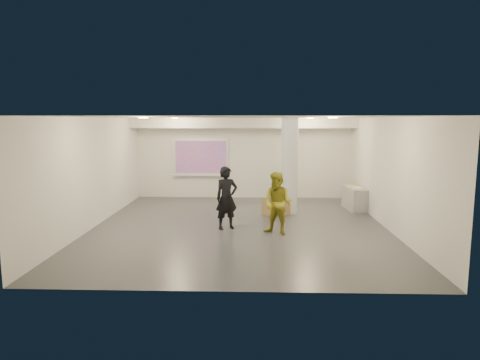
{
  "coord_description": "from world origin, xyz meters",
  "views": [
    {
      "loc": [
        0.38,
        -11.5,
        2.93
      ],
      "look_at": [
        0.0,
        0.4,
        1.25
      ],
      "focal_mm": 32.0,
      "sensor_mm": 36.0,
      "label": 1
    }
  ],
  "objects_px": {
    "projection_screen": "(201,157)",
    "woman": "(227,198)",
    "column": "(289,166)",
    "man": "(278,204)",
    "credenza": "(355,199)"
  },
  "relations": [
    {
      "from": "projection_screen",
      "to": "woman",
      "type": "distance_m",
      "value": 4.89
    },
    {
      "from": "column",
      "to": "man",
      "type": "relative_size",
      "value": 1.86
    },
    {
      "from": "man",
      "to": "woman",
      "type": "bearing_deg",
      "value": -171.2
    },
    {
      "from": "column",
      "to": "credenza",
      "type": "distance_m",
      "value": 2.56
    },
    {
      "from": "projection_screen",
      "to": "credenza",
      "type": "height_order",
      "value": "projection_screen"
    },
    {
      "from": "column",
      "to": "credenza",
      "type": "bearing_deg",
      "value": 15.11
    },
    {
      "from": "column",
      "to": "woman",
      "type": "xyz_separation_m",
      "value": [
        -1.84,
        -2.03,
        -0.65
      ]
    },
    {
      "from": "column",
      "to": "projection_screen",
      "type": "xyz_separation_m",
      "value": [
        -3.1,
        2.65,
        0.03
      ]
    },
    {
      "from": "column",
      "to": "credenza",
      "type": "relative_size",
      "value": 2.36
    },
    {
      "from": "projection_screen",
      "to": "man",
      "type": "bearing_deg",
      "value": -63.41
    },
    {
      "from": "projection_screen",
      "to": "woman",
      "type": "height_order",
      "value": "projection_screen"
    },
    {
      "from": "credenza",
      "to": "woman",
      "type": "xyz_separation_m",
      "value": [
        -4.06,
        -2.63,
        0.48
      ]
    },
    {
      "from": "column",
      "to": "man",
      "type": "xyz_separation_m",
      "value": [
        -0.5,
        -2.54,
        -0.69
      ]
    },
    {
      "from": "projection_screen",
      "to": "man",
      "type": "height_order",
      "value": "projection_screen"
    },
    {
      "from": "credenza",
      "to": "woman",
      "type": "relative_size",
      "value": 0.75
    }
  ]
}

